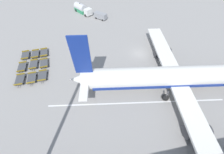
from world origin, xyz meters
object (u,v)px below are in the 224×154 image
object	(u,v)px
service_van	(101,16)
baggage_dolly_row_mid_b_col_c	(43,76)
fuel_tanker_primary	(82,9)
baggage_dolly_row_near_col_a	(25,55)
baggage_dolly_row_mid_a_col_a	(35,54)
baggage_dolly_row_mid_a_col_b	(34,65)
baggage_dolly_row_mid_a_col_c	(32,78)
baggage_dolly_row_mid_b_col_b	(44,63)
airplane	(182,77)
baggage_dolly_row_mid_b_col_a	(44,53)
baggage_dolly_row_near_col_b	(22,67)
baggage_dolly_row_near_col_c	(20,80)

from	to	relation	value
service_van	baggage_dolly_row_mid_b_col_c	xyz separation A→B (m)	(24.73, -16.38, -0.62)
fuel_tanker_primary	baggage_dolly_row_near_col_a	bearing A→B (deg)	-34.18
baggage_dolly_row_mid_a_col_a	baggage_dolly_row_mid_a_col_b	xyz separation A→B (m)	(3.96, 0.25, 0.00)
baggage_dolly_row_mid_b_col_c	baggage_dolly_row_mid_a_col_c	bearing A→B (deg)	-82.52
baggage_dolly_row_mid_b_col_b	baggage_dolly_row_mid_b_col_c	bearing A→B (deg)	2.60
baggage_dolly_row_near_col_a	baggage_dolly_row_mid_b_col_c	xyz separation A→B (m)	(8.07, 5.27, 0.00)
airplane	baggage_dolly_row_mid_b_col_c	distance (m)	29.43
fuel_tanker_primary	baggage_dolly_row_mid_b_col_b	bearing A→B (deg)	-21.25
baggage_dolly_row_mid_b_col_a	baggage_dolly_row_mid_b_col_c	size ratio (longest dim) A/B	1.01
airplane	baggage_dolly_row_mid_a_col_c	world-z (taller)	airplane
baggage_dolly_row_near_col_b	service_van	bearing A→B (deg)	134.37
airplane	baggage_dolly_row_near_col_b	bearing A→B (deg)	-109.56
baggage_dolly_row_near_col_c	baggage_dolly_row_mid_a_col_a	distance (m)	8.60
service_van	baggage_dolly_row_mid_a_col_a	world-z (taller)	service_van
fuel_tanker_primary	baggage_dolly_row_near_col_c	distance (m)	34.64
service_van	baggage_dolly_row_near_col_a	xyz separation A→B (m)	(16.66, -21.66, -0.62)
baggage_dolly_row_mid_a_col_a	baggage_dolly_row_mid_b_col_a	world-z (taller)	same
baggage_dolly_row_near_col_b	baggage_dolly_row_mid_a_col_c	size ratio (longest dim) A/B	1.00
service_van	baggage_dolly_row_mid_a_col_b	bearing A→B (deg)	-42.70
fuel_tanker_primary	baggage_dolly_row_near_col_a	world-z (taller)	fuel_tanker_primary
baggage_dolly_row_near_col_a	baggage_dolly_row_near_col_c	world-z (taller)	same
baggage_dolly_row_mid_b_col_c	baggage_dolly_row_mid_a_col_b	bearing A→B (deg)	-147.86
baggage_dolly_row_mid_b_col_a	service_van	bearing A→B (deg)	133.87
baggage_dolly_row_mid_a_col_a	baggage_dolly_row_mid_b_col_c	world-z (taller)	same
airplane	baggage_dolly_row_near_col_b	distance (m)	35.41
baggage_dolly_row_near_col_b	baggage_dolly_row_mid_b_col_b	bearing A→B (deg)	94.56
fuel_tanker_primary	baggage_dolly_row_mid_b_col_c	xyz separation A→B (m)	(30.94, -10.25, -0.87)
baggage_dolly_row_mid_a_col_c	baggage_dolly_row_mid_b_col_b	distance (m)	4.84
service_van	baggage_dolly_row_mid_b_col_a	bearing A→B (deg)	-46.13
baggage_dolly_row_mid_a_col_c	baggage_dolly_row_mid_a_col_b	bearing A→B (deg)	-175.11
baggage_dolly_row_mid_a_col_c	baggage_dolly_row_mid_b_col_c	bearing A→B (deg)	97.48
baggage_dolly_row_mid_a_col_a	baggage_dolly_row_near_col_c	bearing A→B (deg)	-12.33
service_van	baggage_dolly_row_near_col_b	xyz separation A→B (m)	(21.03, -21.50, -0.62)
baggage_dolly_row_mid_a_col_b	baggage_dolly_row_mid_b_col_a	bearing A→B (deg)	155.49
airplane	fuel_tanker_primary	size ratio (longest dim) A/B	5.41
baggage_dolly_row_mid_b_col_a	fuel_tanker_primary	bearing A→B (deg)	154.14
baggage_dolly_row_mid_b_col_b	baggage_dolly_row_near_col_c	bearing A→B (deg)	-45.75
baggage_dolly_row_near_col_c	baggage_dolly_row_mid_b_col_a	size ratio (longest dim) A/B	0.99
baggage_dolly_row_near_col_a	baggage_dolly_row_mid_b_col_c	world-z (taller)	same
baggage_dolly_row_mid_a_col_b	baggage_dolly_row_mid_b_col_a	world-z (taller)	same
service_van	baggage_dolly_row_mid_b_col_c	distance (m)	29.67
baggage_dolly_row_mid_b_col_c	fuel_tanker_primary	bearing A→B (deg)	161.66
baggage_dolly_row_mid_a_col_a	baggage_dolly_row_mid_a_col_c	distance (m)	8.42
baggage_dolly_row_mid_b_col_c	baggage_dolly_row_mid_a_col_a	bearing A→B (deg)	-160.60
service_van	baggage_dolly_row_near_col_c	bearing A→B (deg)	-40.10
baggage_dolly_row_mid_a_col_c	baggage_dolly_row_mid_b_col_a	distance (m)	8.71
baggage_dolly_row_near_col_a	baggage_dolly_row_mid_a_col_b	xyz separation A→B (m)	(3.92, 2.67, 0.00)
baggage_dolly_row_near_col_b	baggage_dolly_row_near_col_c	bearing A→B (deg)	6.10
airplane	fuel_tanker_primary	xyz separation A→B (m)	(-39.05, -17.88, -2.02)
baggage_dolly_row_near_col_a	baggage_dolly_row_mid_a_col_a	world-z (taller)	same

